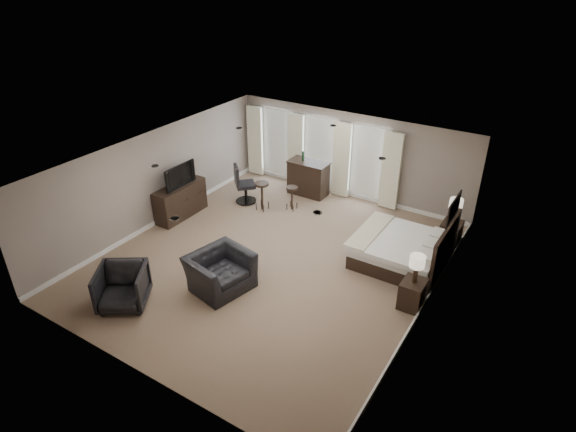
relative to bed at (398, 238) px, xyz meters
The scene contains 16 objects.
room 3.08m from the bed, 148.89° to the right, with size 7.60×8.60×2.64m.
window_bay 4.43m from the bed, 144.53° to the left, with size 5.25×0.20×2.30m.
bed is the anchor object (origin of this frame).
nightstand_near 1.74m from the bed, 58.46° to the right, with size 0.47×0.57×0.62m, color black.
nightstand_far 1.74m from the bed, 58.46° to the left, with size 0.48×0.58×0.64m, color black.
lamp_near 1.73m from the bed, 58.46° to the right, with size 0.31×0.31×0.64m, color beige.
lamp_far 1.73m from the bed, 58.46° to the left, with size 0.33×0.33×0.67m, color beige.
wall_art 1.56m from the bed, ahead, with size 0.04×0.96×0.56m, color slate.
dresser 6.12m from the bed, behind, with size 0.53×1.64×0.95m, color black.
tv 6.13m from the bed, behind, with size 1.11×0.64×0.15m, color black.
armchair_near 4.27m from the bed, 133.90° to the right, with size 1.30×0.85×1.14m, color black.
armchair_far 6.34m from the bed, 132.90° to the right, with size 0.97×0.91×1.00m, color black.
bar_counter 4.23m from the bed, 150.24° to the left, with size 1.24×0.64×1.08m, color black.
bar_stool_left 4.33m from the bed, behind, with size 0.40×0.40×0.85m, color black.
bar_stool_right 3.71m from the bed, 164.87° to the left, with size 0.34×0.34×0.72m, color black.
desk_chair 5.02m from the bed, behind, with size 0.61×0.61×1.20m, color black.
Camera 1 is at (5.51, -8.13, 6.63)m, focal length 30.00 mm.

